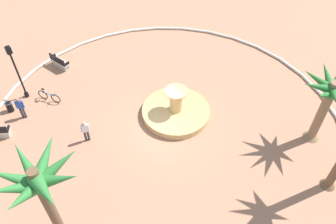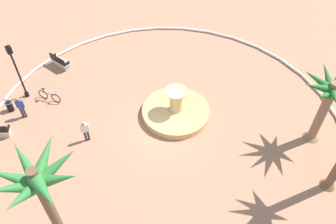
{
  "view_description": "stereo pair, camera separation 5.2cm",
  "coord_description": "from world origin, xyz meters",
  "px_view_note": "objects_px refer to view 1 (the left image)",
  "views": [
    {
      "loc": [
        8.5,
        11.37,
        16.21
      ],
      "look_at": [
        -0.37,
        -0.12,
        1.0
      ],
      "focal_mm": 36.94,
      "sensor_mm": 36.0,
      "label": 1
    },
    {
      "loc": [
        8.46,
        11.4,
        16.21
      ],
      "look_at": [
        -0.37,
        -0.12,
        1.0
      ],
      "focal_mm": 36.94,
      "sensor_mm": 36.0,
      "label": 2
    }
  ],
  "objects_px": {
    "palm_tree_by_curb": "(42,191)",
    "person_cyclist_helmet": "(20,107)",
    "bench_west": "(60,63)",
    "bicycle_red_frame": "(49,96)",
    "person_cyclist_photo": "(85,130)",
    "palm_tree_mid_plaza": "(330,96)",
    "lamppost": "(16,68)",
    "trash_bin": "(9,107)",
    "fountain": "(176,111)"
  },
  "relations": [
    {
      "from": "bench_west",
      "to": "bicycle_red_frame",
      "type": "bearing_deg",
      "value": 53.19
    },
    {
      "from": "palm_tree_by_curb",
      "to": "trash_bin",
      "type": "distance_m",
      "value": 12.01
    },
    {
      "from": "fountain",
      "to": "bicycle_red_frame",
      "type": "height_order",
      "value": "fountain"
    },
    {
      "from": "bench_west",
      "to": "person_cyclist_photo",
      "type": "relative_size",
      "value": 1.05
    },
    {
      "from": "palm_tree_by_curb",
      "to": "lamppost",
      "type": "distance_m",
      "value": 12.13
    },
    {
      "from": "bench_west",
      "to": "person_cyclist_photo",
      "type": "bearing_deg",
      "value": 76.34
    },
    {
      "from": "bench_west",
      "to": "person_cyclist_photo",
      "type": "height_order",
      "value": "person_cyclist_photo"
    },
    {
      "from": "palm_tree_mid_plaza",
      "to": "fountain",
      "type": "bearing_deg",
      "value": -50.88
    },
    {
      "from": "bicycle_red_frame",
      "to": "person_cyclist_photo",
      "type": "xyz_separation_m",
      "value": [
        -0.34,
        4.56,
        0.51
      ]
    },
    {
      "from": "palm_tree_by_curb",
      "to": "trash_bin",
      "type": "relative_size",
      "value": 9.57
    },
    {
      "from": "palm_tree_mid_plaza",
      "to": "person_cyclist_helmet",
      "type": "distance_m",
      "value": 18.07
    },
    {
      "from": "bench_west",
      "to": "lamppost",
      "type": "relative_size",
      "value": 0.4
    },
    {
      "from": "palm_tree_by_curb",
      "to": "bench_west",
      "type": "bearing_deg",
      "value": -113.42
    },
    {
      "from": "palm_tree_mid_plaza",
      "to": "bicycle_red_frame",
      "type": "distance_m",
      "value": 17.12
    },
    {
      "from": "trash_bin",
      "to": "person_cyclist_helmet",
      "type": "xyz_separation_m",
      "value": [
        -0.48,
        1.09,
        0.54
      ]
    },
    {
      "from": "bench_west",
      "to": "bicycle_red_frame",
      "type": "relative_size",
      "value": 1.12
    },
    {
      "from": "lamppost",
      "to": "person_cyclist_photo",
      "type": "height_order",
      "value": "lamppost"
    },
    {
      "from": "palm_tree_by_curb",
      "to": "person_cyclist_helmet",
      "type": "bearing_deg",
      "value": -99.01
    },
    {
      "from": "palm_tree_by_curb",
      "to": "lamppost",
      "type": "relative_size",
      "value": 1.67
    },
    {
      "from": "bench_west",
      "to": "bicycle_red_frame",
      "type": "xyz_separation_m",
      "value": [
        2.14,
        2.86,
        0.04
      ]
    },
    {
      "from": "palm_tree_by_curb",
      "to": "palm_tree_mid_plaza",
      "type": "relative_size",
      "value": 1.49
    },
    {
      "from": "palm_tree_mid_plaza",
      "to": "person_cyclist_photo",
      "type": "bearing_deg",
      "value": -36.76
    },
    {
      "from": "palm_tree_by_curb",
      "to": "palm_tree_mid_plaza",
      "type": "distance_m",
      "value": 14.97
    },
    {
      "from": "lamppost",
      "to": "bicycle_red_frame",
      "type": "height_order",
      "value": "lamppost"
    },
    {
      "from": "lamppost",
      "to": "trash_bin",
      "type": "bearing_deg",
      "value": 26.67
    },
    {
      "from": "fountain",
      "to": "palm_tree_by_curb",
      "type": "xyz_separation_m",
      "value": [
        9.35,
        4.01,
        5.2
      ]
    },
    {
      "from": "person_cyclist_helmet",
      "to": "person_cyclist_photo",
      "type": "distance_m",
      "value": 4.73
    },
    {
      "from": "fountain",
      "to": "person_cyclist_helmet",
      "type": "relative_size",
      "value": 2.62
    },
    {
      "from": "fountain",
      "to": "lamppost",
      "type": "relative_size",
      "value": 1.03
    },
    {
      "from": "bicycle_red_frame",
      "to": "bench_west",
      "type": "bearing_deg",
      "value": -126.81
    },
    {
      "from": "bench_west",
      "to": "person_cyclist_helmet",
      "type": "relative_size",
      "value": 1.02
    },
    {
      "from": "bicycle_red_frame",
      "to": "person_cyclist_photo",
      "type": "relative_size",
      "value": 0.94
    },
    {
      "from": "fountain",
      "to": "trash_bin",
      "type": "xyz_separation_m",
      "value": [
        8.28,
        -6.81,
        0.08
      ]
    },
    {
      "from": "lamppost",
      "to": "bicycle_red_frame",
      "type": "bearing_deg",
      "value": 128.79
    },
    {
      "from": "fountain",
      "to": "person_cyclist_helmet",
      "type": "bearing_deg",
      "value": -36.21
    },
    {
      "from": "bench_west",
      "to": "person_cyclist_helmet",
      "type": "bearing_deg",
      "value": 38.75
    },
    {
      "from": "trash_bin",
      "to": "bicycle_red_frame",
      "type": "relative_size",
      "value": 0.49
    },
    {
      "from": "person_cyclist_helmet",
      "to": "person_cyclist_photo",
      "type": "relative_size",
      "value": 1.03
    },
    {
      "from": "person_cyclist_helmet",
      "to": "bench_west",
      "type": "bearing_deg",
      "value": -141.25
    },
    {
      "from": "palm_tree_by_curb",
      "to": "bicycle_red_frame",
      "type": "xyz_separation_m",
      "value": [
        -3.49,
        -10.14,
        -5.12
      ]
    },
    {
      "from": "palm_tree_by_curb",
      "to": "bench_west",
      "type": "height_order",
      "value": "palm_tree_by_curb"
    },
    {
      "from": "palm_tree_mid_plaza",
      "to": "lamppost",
      "type": "height_order",
      "value": "palm_tree_mid_plaza"
    },
    {
      "from": "bicycle_red_frame",
      "to": "person_cyclist_helmet",
      "type": "height_order",
      "value": "person_cyclist_helmet"
    },
    {
      "from": "person_cyclist_helmet",
      "to": "trash_bin",
      "type": "bearing_deg",
      "value": -66.23
    },
    {
      "from": "trash_bin",
      "to": "bench_west",
      "type": "bearing_deg",
      "value": -154.39
    },
    {
      "from": "palm_tree_mid_plaza",
      "to": "trash_bin",
      "type": "distance_m",
      "value": 19.24
    },
    {
      "from": "palm_tree_by_curb",
      "to": "person_cyclist_helmet",
      "type": "height_order",
      "value": "palm_tree_by_curb"
    },
    {
      "from": "bicycle_red_frame",
      "to": "palm_tree_by_curb",
      "type": "bearing_deg",
      "value": 71.0
    },
    {
      "from": "trash_bin",
      "to": "fountain",
      "type": "bearing_deg",
      "value": 140.6
    },
    {
      "from": "person_cyclist_helmet",
      "to": "fountain",
      "type": "bearing_deg",
      "value": 143.79
    }
  ]
}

